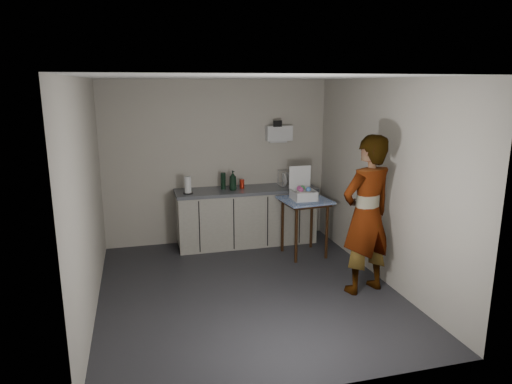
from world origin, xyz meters
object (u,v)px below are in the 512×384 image
object	(u,v)px
soda_can	(242,184)
dark_bottle	(223,181)
dish_rack	(289,182)
kitchen_counter	(246,218)
paper_towel	(188,185)
bakery_box	(303,192)
standing_man	(367,215)
side_table	(305,206)
soap_bottle	(233,180)

from	to	relation	value
soda_can	dark_bottle	world-z (taller)	dark_bottle
soda_can	dish_rack	distance (m)	0.79
kitchen_counter	dark_bottle	world-z (taller)	dark_bottle
paper_towel	bakery_box	distance (m)	1.73
kitchen_counter	dish_rack	xyz separation A→B (m)	(0.73, 0.05, 0.54)
standing_man	side_table	bearing A→B (deg)	-93.17
side_table	standing_man	world-z (taller)	standing_man
soda_can	dish_rack	bearing A→B (deg)	-0.10
side_table	soda_can	xyz separation A→B (m)	(-0.78, 0.77, 0.22)
kitchen_counter	soap_bottle	world-z (taller)	soap_bottle
soda_can	kitchen_counter	bearing A→B (deg)	-40.60
standing_man	paper_towel	bearing A→B (deg)	-60.49
kitchen_counter	standing_man	distance (m)	2.36
dish_rack	bakery_box	xyz separation A→B (m)	(-0.04, -0.76, 0.01)
soda_can	soap_bottle	bearing A→B (deg)	-152.36
kitchen_counter	soap_bottle	bearing A→B (deg)	-171.00
kitchen_counter	dish_rack	size ratio (longest dim) A/B	6.34
soda_can	dish_rack	size ratio (longest dim) A/B	0.40
soap_bottle	bakery_box	size ratio (longest dim) A/B	0.65
paper_towel	bakery_box	size ratio (longest dim) A/B	0.56
kitchen_counter	dish_rack	bearing A→B (deg)	3.86
soap_bottle	dish_rack	size ratio (longest dim) A/B	0.87
standing_man	dark_bottle	bearing A→B (deg)	-72.40
side_table	paper_towel	distance (m)	1.78
side_table	soda_can	world-z (taller)	soda_can
soap_bottle	side_table	bearing A→B (deg)	-35.80
standing_man	soda_can	distance (m)	2.36
kitchen_counter	dark_bottle	distance (m)	0.71
side_table	dark_bottle	world-z (taller)	dark_bottle
standing_man	dark_bottle	distance (m)	2.52
standing_man	soda_can	size ratio (longest dim) A/B	13.96
paper_towel	side_table	bearing A→B (deg)	-20.60
dark_bottle	side_table	bearing A→B (deg)	-35.93
soap_bottle	dark_bottle	xyz separation A→B (m)	(-0.13, 0.10, -0.02)
dish_rack	standing_man	bearing A→B (deg)	-82.66
standing_man	bakery_box	world-z (taller)	standing_man
side_table	standing_man	bearing A→B (deg)	-83.68
soap_bottle	dark_bottle	world-z (taller)	soap_bottle
kitchen_counter	soda_can	bearing A→B (deg)	139.40
dark_bottle	dish_rack	bearing A→B (deg)	-0.85
soda_can	dish_rack	xyz separation A→B (m)	(0.79, -0.00, -0.01)
soap_bottle	paper_towel	world-z (taller)	soap_bottle
kitchen_counter	standing_man	xyz separation A→B (m)	(1.00, -2.06, 0.55)
dark_bottle	bakery_box	size ratio (longest dim) A/B	0.56
soda_can	bakery_box	xyz separation A→B (m)	(0.75, -0.76, -0.01)
dish_rack	side_table	bearing A→B (deg)	-90.74
kitchen_counter	side_table	size ratio (longest dim) A/B	2.58
standing_man	bakery_box	size ratio (longest dim) A/B	4.14
bakery_box	kitchen_counter	bearing A→B (deg)	134.12
standing_man	dish_rack	size ratio (longest dim) A/B	5.55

